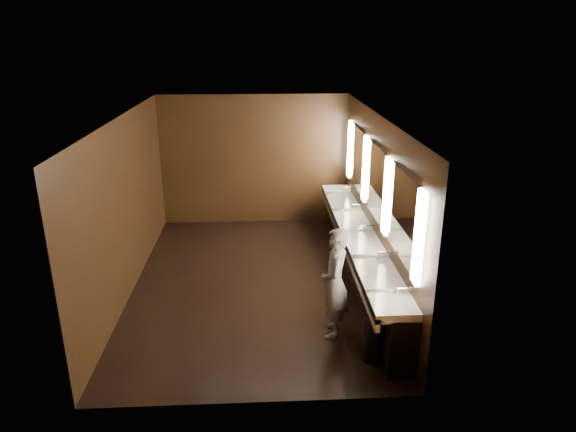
% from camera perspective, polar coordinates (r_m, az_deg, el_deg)
% --- Properties ---
extents(floor, '(6.00, 6.00, 0.00)m').
position_cam_1_polar(floor, '(8.80, -3.75, -7.38)').
color(floor, black).
rests_on(floor, ground).
extents(ceiling, '(4.00, 6.00, 0.02)m').
position_cam_1_polar(ceiling, '(7.92, -4.21, 10.95)').
color(ceiling, '#2D2D2B').
rests_on(ceiling, wall_back).
extents(wall_back, '(4.00, 0.02, 2.80)m').
position_cam_1_polar(wall_back, '(11.14, -3.79, 6.19)').
color(wall_back, black).
rests_on(wall_back, floor).
extents(wall_front, '(4.00, 0.02, 2.80)m').
position_cam_1_polar(wall_front, '(5.49, -4.32, -8.66)').
color(wall_front, black).
rests_on(wall_front, floor).
extents(wall_left, '(0.02, 6.00, 2.80)m').
position_cam_1_polar(wall_left, '(8.53, -17.53, 1.01)').
color(wall_left, black).
rests_on(wall_left, floor).
extents(wall_right, '(0.02, 6.00, 2.80)m').
position_cam_1_polar(wall_right, '(8.46, 9.71, 1.52)').
color(wall_right, black).
rests_on(wall_right, floor).
extents(sink_counter, '(0.55, 5.40, 1.01)m').
position_cam_1_polar(sink_counter, '(8.74, 8.04, -4.14)').
color(sink_counter, black).
rests_on(sink_counter, floor).
extents(mirror_band, '(0.06, 5.03, 1.15)m').
position_cam_1_polar(mirror_band, '(8.35, 9.72, 3.80)').
color(mirror_band, white).
rests_on(mirror_band, wall_right).
extents(person, '(0.46, 0.63, 1.58)m').
position_cam_1_polar(person, '(7.07, 5.24, -7.41)').
color(person, '#8EA5D4').
rests_on(person, floor).
extents(trash_bin, '(0.36, 0.36, 0.54)m').
position_cam_1_polar(trash_bin, '(6.88, 9.65, -13.42)').
color(trash_bin, black).
rests_on(trash_bin, floor).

